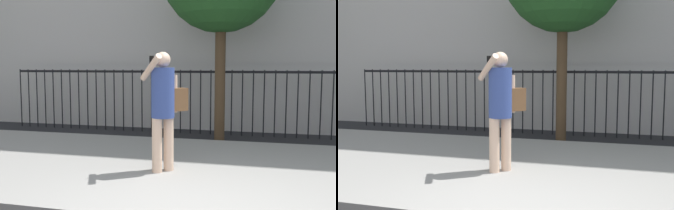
# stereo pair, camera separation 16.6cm
# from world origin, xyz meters

# --- Properties ---
(sidewalk) EXTENTS (28.00, 4.40, 0.15)m
(sidewalk) POSITION_xyz_m (0.00, 2.20, 0.07)
(sidewalk) COLOR gray
(sidewalk) RESTS_ON ground
(iron_fence) EXTENTS (12.03, 0.04, 1.60)m
(iron_fence) POSITION_xyz_m (0.00, 5.90, 1.02)
(iron_fence) COLOR black
(iron_fence) RESTS_ON ground
(pedestrian_on_phone) EXTENTS (0.68, 0.70, 1.76)m
(pedestrian_on_phone) POSITION_xyz_m (-0.72, 1.80, 1.17)
(pedestrian_on_phone) COLOR beige
(pedestrian_on_phone) RESTS_ON sidewalk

